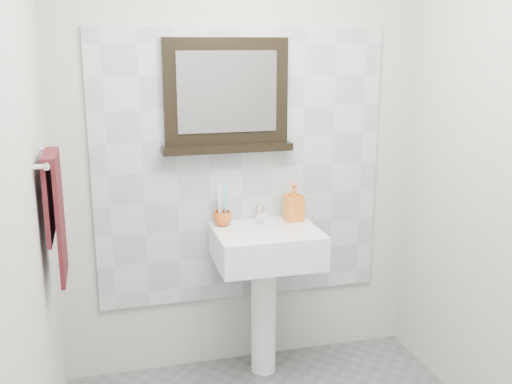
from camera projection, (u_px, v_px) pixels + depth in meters
back_wall at (241, 150)px, 3.27m from camera, size 2.00×0.01×2.50m
front_wall at (491, 335)px, 1.21m from camera, size 2.00×0.01×2.50m
left_wall at (25, 219)px, 1.99m from camera, size 0.01×2.20×2.50m
splashback at (241, 168)px, 3.28m from camera, size 1.60×0.02×1.50m
pedestal_sink at (266, 261)px, 3.22m from camera, size 0.55×0.44×0.96m
toothbrush_cup at (222, 218)px, 3.22m from camera, size 0.10×0.10×0.08m
toothbrushes at (222, 203)px, 3.21m from camera, size 0.05×0.04×0.21m
soap_dispenser at (294, 202)px, 3.30m from camera, size 0.11×0.11×0.21m
framed_mirror at (226, 98)px, 3.14m from camera, size 0.70×0.11×0.59m
towel_bar at (49, 157)px, 2.46m from camera, size 0.07×0.40×0.03m
hand_towel at (55, 206)px, 2.51m from camera, size 0.06×0.30×0.55m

